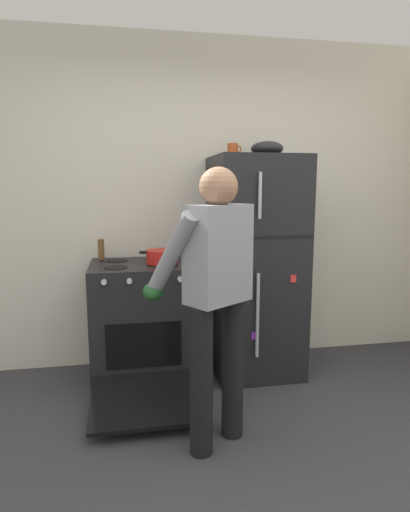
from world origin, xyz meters
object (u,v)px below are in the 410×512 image
(refrigerator, at_px, (255,266))
(stove_range, at_px, (142,323))
(person_cook, at_px, (214,285))
(coffee_mug, at_px, (233,150))
(mixing_bowl, at_px, (267,149))
(pepper_mill, at_px, (101,249))
(red_pot, at_px, (162,257))

(refrigerator, height_order, stove_range, refrigerator)
(refrigerator, xyz_separation_m, person_cook, (-0.53, -0.95, 0.09))
(coffee_mug, relative_size, mixing_bowl, 0.45)
(refrigerator, bearing_deg, person_cook, -119.12)
(person_cook, xyz_separation_m, mixing_bowl, (0.61, 0.95, 0.83))
(coffee_mug, bearing_deg, pepper_mill, 171.69)
(refrigerator, xyz_separation_m, stove_range, (-0.90, -0.02, -0.41))
(person_cook, bearing_deg, red_pot, 103.29)
(pepper_mill, xyz_separation_m, mixing_bowl, (1.28, -0.20, 0.78))
(person_cook, relative_size, red_pot, 4.73)
(stove_range, bearing_deg, refrigerator, 1.12)
(refrigerator, height_order, red_pot, refrigerator)
(person_cook, distance_m, red_pot, 0.93)
(stove_range, height_order, pepper_mill, pepper_mill)
(person_cook, height_order, red_pot, person_cook)
(coffee_mug, bearing_deg, mixing_bowl, -10.99)
(refrigerator, distance_m, person_cook, 1.09)
(red_pot, xyz_separation_m, mixing_bowl, (0.82, 0.05, 0.81))
(stove_range, distance_m, mixing_bowl, 1.66)
(stove_range, bearing_deg, person_cook, -68.24)
(stove_range, relative_size, coffee_mug, 10.91)
(refrigerator, bearing_deg, red_pot, -176.18)
(pepper_mill, bearing_deg, mixing_bowl, -8.85)
(person_cook, distance_m, mixing_bowl, 1.41)
(red_pot, bearing_deg, stove_range, 168.66)
(red_pot, xyz_separation_m, pepper_mill, (-0.46, 0.25, 0.03))
(stove_range, height_order, person_cook, person_cook)
(pepper_mill, height_order, mixing_bowl, mixing_bowl)
(stove_range, distance_m, coffee_mug, 1.51)
(person_cook, distance_m, pepper_mill, 1.34)
(refrigerator, relative_size, red_pot, 5.10)
(refrigerator, relative_size, pepper_mill, 10.56)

